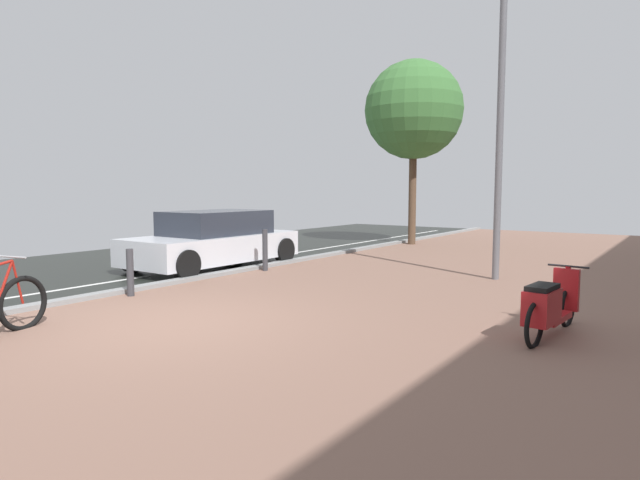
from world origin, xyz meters
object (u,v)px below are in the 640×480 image
(lamp_post, at_px, (500,114))
(bollard_far, at_px, (265,250))
(bollard_near, at_px, (130,272))
(scooter_near, at_px, (549,307))
(street_tree, at_px, (414,110))
(parked_car_near, at_px, (214,240))

(lamp_post, relative_size, bollard_far, 6.40)
(bollard_near, bearing_deg, scooter_near, 11.62)
(street_tree, distance_m, bollard_far, 8.35)
(lamp_post, height_order, bollard_near, lamp_post)
(street_tree, height_order, bollard_near, street_tree)
(lamp_post, bearing_deg, bollard_near, -130.89)
(scooter_near, distance_m, bollard_near, 6.64)
(scooter_near, relative_size, street_tree, 0.31)
(lamp_post, xyz_separation_m, street_tree, (-4.49, 5.53, 1.09))
(parked_car_near, relative_size, lamp_post, 0.70)
(street_tree, height_order, bollard_far, street_tree)
(scooter_near, bearing_deg, bollard_far, 161.30)
(bollard_near, relative_size, bollard_far, 0.87)
(parked_car_near, height_order, bollard_near, parked_car_near)
(scooter_near, distance_m, street_tree, 12.17)
(parked_car_near, relative_size, street_tree, 0.69)
(parked_car_near, distance_m, bollard_near, 3.58)
(parked_car_near, relative_size, bollard_far, 4.47)
(scooter_near, xyz_separation_m, parked_car_near, (-7.89, 1.96, 0.24))
(bollard_far, bearing_deg, scooter_near, -18.70)
(parked_car_near, bearing_deg, lamp_post, 18.89)
(bollard_far, bearing_deg, street_tree, 88.87)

